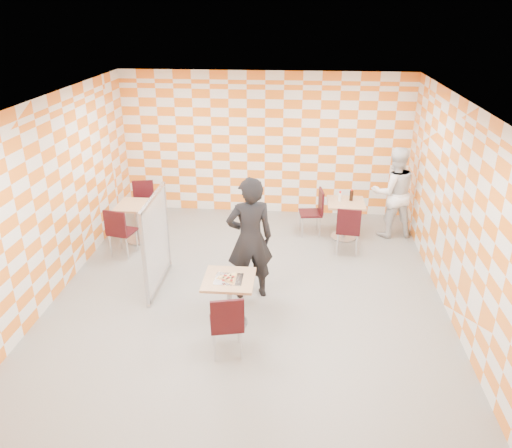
{
  "coord_description": "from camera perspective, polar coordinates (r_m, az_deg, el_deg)",
  "views": [
    {
      "loc": [
        0.7,
        -6.69,
        4.23
      ],
      "look_at": [
        0.1,
        0.2,
        1.15
      ],
      "focal_mm": 35.0,
      "sensor_mm": 36.0,
      "label": 1
    }
  ],
  "objects": [
    {
      "name": "pizza_on_foil",
      "position": [
        6.9,
        -3.13,
        -6.17
      ],
      "size": [
        0.4,
        0.4,
        0.04
      ],
      "color": "silver",
      "rests_on": "main_table"
    },
    {
      "name": "main_table",
      "position": [
        7.04,
        -3.07,
        -7.92
      ],
      "size": [
        0.7,
        0.7,
        0.75
      ],
      "color": "tan",
      "rests_on": "ground"
    },
    {
      "name": "man_white",
      "position": [
        9.94,
        15.43,
        3.51
      ],
      "size": [
        0.97,
        0.82,
        1.79
      ],
      "primitive_type": "imported",
      "rotation": [
        0.0,
        0.0,
        3.31
      ],
      "color": "white",
      "rests_on": "ground"
    },
    {
      "name": "room_shell",
      "position": [
        7.76,
        -0.52,
        3.42
      ],
      "size": [
        7.0,
        7.0,
        7.0
      ],
      "color": "gray",
      "rests_on": "ground"
    },
    {
      "name": "chair_main_front",
      "position": [
        6.42,
        -3.34,
        -11.07
      ],
      "size": [
        0.51,
        0.51,
        0.92
      ],
      "color": "#330A0E",
      "rests_on": "ground"
    },
    {
      "name": "sport_bottle",
      "position": [
        9.66,
        9.57,
        3.11
      ],
      "size": [
        0.06,
        0.06,
        0.2
      ],
      "color": "white",
      "rests_on": "second_table"
    },
    {
      "name": "chair_second_front",
      "position": [
        9.08,
        10.51,
        -0.35
      ],
      "size": [
        0.47,
        0.48,
        0.92
      ],
      "color": "#330A0E",
      "rests_on": "ground"
    },
    {
      "name": "second_table",
      "position": [
        9.75,
        10.16,
        1.18
      ],
      "size": [
        0.7,
        0.7,
        0.75
      ],
      "color": "tan",
      "rests_on": "ground"
    },
    {
      "name": "chair_empty_near",
      "position": [
        9.19,
        -15.37,
        -0.54
      ],
      "size": [
        0.5,
        0.51,
        0.92
      ],
      "color": "#330A0E",
      "rests_on": "ground"
    },
    {
      "name": "man_dark",
      "position": [
        7.49,
        -0.7,
        -1.72
      ],
      "size": [
        0.82,
        0.65,
        1.95
      ],
      "primitive_type": "imported",
      "rotation": [
        0.0,
        0.0,
        3.43
      ],
      "color": "black",
      "rests_on": "ground"
    },
    {
      "name": "chair_second_side",
      "position": [
        9.8,
        6.8,
        1.76
      ],
      "size": [
        0.48,
        0.47,
        0.92
      ],
      "color": "#330A0E",
      "rests_on": "ground"
    },
    {
      "name": "empty_table",
      "position": [
        9.75,
        -13.42,
        0.89
      ],
      "size": [
        0.7,
        0.7,
        0.75
      ],
      "color": "tan",
      "rests_on": "ground"
    },
    {
      "name": "chair_empty_far",
      "position": [
        10.42,
        -12.72,
        2.7
      ],
      "size": [
        0.5,
        0.51,
        0.92
      ],
      "color": "#330A0E",
      "rests_on": "ground"
    },
    {
      "name": "partition",
      "position": [
        8.0,
        -11.33,
        -1.97
      ],
      "size": [
        0.08,
        1.38,
        1.55
      ],
      "color": "white",
      "rests_on": "ground"
    },
    {
      "name": "soda_bottle",
      "position": [
        9.71,
        10.85,
        3.22
      ],
      "size": [
        0.07,
        0.07,
        0.23
      ],
      "color": "black",
      "rests_on": "second_table"
    }
  ]
}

